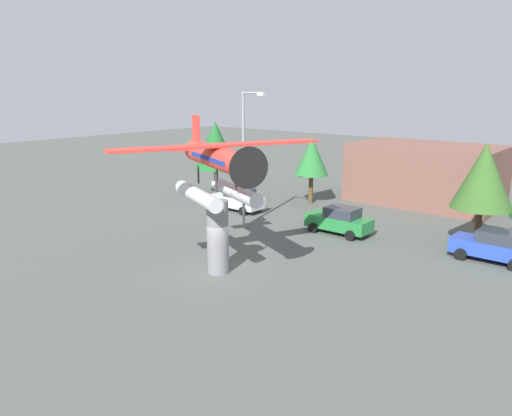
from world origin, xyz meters
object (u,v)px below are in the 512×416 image
object	(u,v)px
streetlight_primary	(245,152)
tree_west	(216,145)
floatplane_monument	(217,167)
tree_center_back	(484,176)
car_far_blue	(494,246)
display_pedestal	(218,237)
car_near_silver	(238,199)
storefront_building	(425,174)
car_mid_green	(340,220)
tree_east	(312,157)

from	to	relation	value
streetlight_primary	tree_west	xyz separation A→B (m)	(-8.84, 6.28, -0.79)
floatplane_monument	tree_center_back	xyz separation A→B (m)	(8.76, 12.60, -1.15)
car_far_blue	tree_center_back	xyz separation A→B (m)	(-1.40, 1.87, 3.38)
display_pedestal	streetlight_primary	world-z (taller)	streetlight_primary
car_near_silver	storefront_building	distance (m)	15.34
car_mid_green	car_far_blue	world-z (taller)	same
car_near_silver	tree_west	distance (m)	7.02
floatplane_monument	tree_east	world-z (taller)	floatplane_monument
display_pedestal	tree_west	bearing A→B (deg)	134.47
floatplane_monument	streetlight_primary	xyz separation A→B (m)	(-4.47, 7.22, -0.30)
tree_west	tree_east	xyz separation A→B (m)	(8.17, 2.54, -0.53)
car_far_blue	storefront_building	bearing A→B (deg)	-53.70
car_mid_green	tree_center_back	world-z (taller)	tree_center_back
car_far_blue	tree_west	size ratio (longest dim) A/B	0.66
streetlight_primary	tree_east	distance (m)	8.94
floatplane_monument	streetlight_primary	size ratio (longest dim) A/B	1.12
car_mid_green	storefront_building	world-z (taller)	storefront_building
tree_east	tree_west	bearing A→B (deg)	-162.70
car_far_blue	storefront_building	size ratio (longest dim) A/B	0.37
display_pedestal	storefront_building	distance (m)	22.09
display_pedestal	floatplane_monument	bearing A→B (deg)	-23.94
display_pedestal	car_far_blue	bearing A→B (deg)	46.11
car_mid_green	car_far_blue	xyz separation A→B (m)	(9.07, 0.75, 0.00)
car_near_silver	car_far_blue	xyz separation A→B (m)	(18.19, 0.32, 0.00)
floatplane_monument	car_near_silver	world-z (taller)	floatplane_monument
car_near_silver	tree_west	xyz separation A→B (m)	(-5.28, 3.08, 3.44)
car_far_blue	car_mid_green	bearing A→B (deg)	4.71
storefront_building	car_far_blue	bearing A→B (deg)	-53.70
car_mid_green	streetlight_primary	size ratio (longest dim) A/B	0.47
storefront_building	tree_west	size ratio (longest dim) A/B	1.77
car_mid_green	car_far_blue	size ratio (longest dim) A/B	1.00
storefront_building	display_pedestal	bearing A→B (deg)	-95.09
car_far_blue	streetlight_primary	bearing A→B (deg)	13.52
floatplane_monument	car_far_blue	distance (m)	15.46
car_mid_green	streetlight_primary	world-z (taller)	streetlight_primary
tree_west	tree_center_back	xyz separation A→B (m)	(22.07, -0.90, -0.06)
streetlight_primary	tree_east	size ratio (longest dim) A/B	1.67
car_mid_green	tree_east	xyz separation A→B (m)	(-6.22, 6.05, 2.91)
display_pedestal	car_far_blue	xyz separation A→B (m)	(10.27, 10.68, -0.99)
floatplane_monument	tree_center_back	bearing A→B (deg)	79.14
storefront_building	floatplane_monument	bearing A→B (deg)	-94.77
tree_west	tree_center_back	world-z (taller)	tree_west
floatplane_monument	display_pedestal	bearing A→B (deg)	-180.00
tree_east	streetlight_primary	bearing A→B (deg)	-85.65
car_near_silver	tree_west	bearing A→B (deg)	-30.28
floatplane_monument	car_mid_green	bearing A→B (deg)	107.76
streetlight_primary	tree_east	world-z (taller)	streetlight_primary
car_far_blue	streetlight_primary	world-z (taller)	streetlight_primary
storefront_building	tree_east	size ratio (longest dim) A/B	2.11
floatplane_monument	streetlight_primary	world-z (taller)	streetlight_primary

